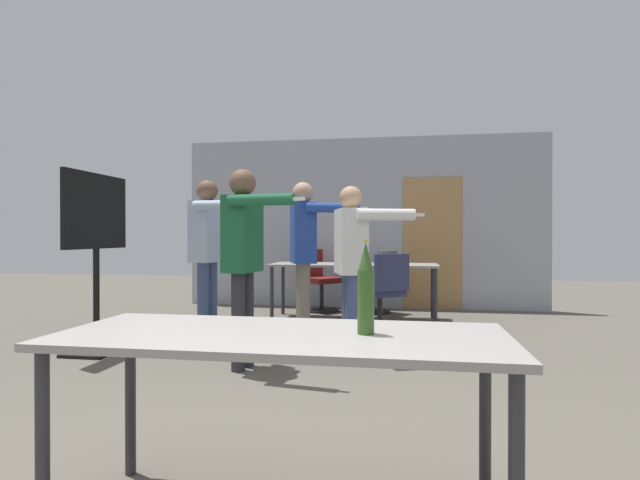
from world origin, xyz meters
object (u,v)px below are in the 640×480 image
at_px(tv_screen, 96,242).
at_px(beer_bottle, 366,290).
at_px(person_far_watching, 304,244).
at_px(person_right_polo, 208,242).
at_px(office_chair_mid_tucked, 318,282).
at_px(office_chair_side_rolled, 377,284).
at_px(office_chair_far_left, 383,296).
at_px(person_left_plaid, 352,254).
at_px(person_center_tall, 244,247).

height_order(tv_screen, beer_bottle, tv_screen).
bearing_deg(person_far_watching, person_right_polo, -99.10).
bearing_deg(person_right_polo, office_chair_mid_tucked, 168.19).
height_order(person_far_watching, office_chair_side_rolled, person_far_watching).
bearing_deg(office_chair_side_rolled, office_chair_far_left, -144.74).
xyz_separation_m(office_chair_side_rolled, office_chair_mid_tucked, (-0.89, 0.10, 0.01)).
bearing_deg(person_left_plaid, person_center_tall, -72.33).
bearing_deg(person_center_tall, office_chair_mid_tucked, -172.02).
relative_size(office_chair_side_rolled, office_chair_mid_tucked, 0.99).
distance_m(person_left_plaid, beer_bottle, 2.79).
distance_m(person_center_tall, person_far_watching, 1.35).
bearing_deg(office_chair_side_rolled, person_right_polo, 170.47).
distance_m(tv_screen, person_left_plaid, 2.49).
distance_m(tv_screen, office_chair_side_rolled, 3.96).
bearing_deg(office_chair_mid_tucked, person_right_polo, 19.99).
xyz_separation_m(person_left_plaid, office_chair_mid_tucked, (-0.79, 2.77, -0.53)).
bearing_deg(office_chair_side_rolled, person_center_tall, -166.82).
height_order(person_left_plaid, person_far_watching, person_far_watching).
xyz_separation_m(person_left_plaid, person_far_watching, (-0.60, 0.72, 0.09)).
bearing_deg(office_chair_mid_tucked, person_far_watching, 46.02).
relative_size(person_right_polo, office_chair_mid_tucked, 1.88).
bearing_deg(person_right_polo, office_chair_side_rolled, 149.79).
bearing_deg(person_far_watching, beer_bottle, -4.43).
relative_size(tv_screen, beer_bottle, 4.81).
bearing_deg(beer_bottle, office_chair_side_rolled, 92.44).
relative_size(person_left_plaid, person_far_watching, 0.93).
height_order(office_chair_side_rolled, office_chair_far_left, office_chair_far_left).
bearing_deg(person_center_tall, person_far_watching, 177.96).
distance_m(person_far_watching, beer_bottle, 3.61).
height_order(person_far_watching, beer_bottle, person_far_watching).
distance_m(person_right_polo, office_chair_far_left, 2.10).
bearing_deg(office_chair_far_left, person_right_polo, 165.02).
height_order(tv_screen, person_left_plaid, tv_screen).
xyz_separation_m(person_right_polo, beer_bottle, (1.98, -3.30, -0.14)).
bearing_deg(person_right_polo, person_far_watching, 109.25).
xyz_separation_m(person_center_tall, office_chair_mid_tucked, (0.07, 3.38, -0.61)).
bearing_deg(person_right_polo, tv_screen, -37.57).
xyz_separation_m(person_far_watching, office_chair_far_left, (0.85, 0.47, -0.61)).
xyz_separation_m(person_left_plaid, office_chair_far_left, (0.25, 1.19, -0.53)).
distance_m(tv_screen, office_chair_far_left, 3.15).
distance_m(tv_screen, office_chair_mid_tucked, 3.53).
distance_m(person_center_tall, office_chair_far_left, 2.19).
bearing_deg(person_left_plaid, office_chair_mid_tucked, 178.78).
height_order(person_center_tall, office_chair_side_rolled, person_center_tall).
relative_size(person_center_tall, person_right_polo, 0.97).
height_order(office_chair_side_rolled, office_chair_mid_tucked, office_chair_mid_tucked).
bearing_deg(beer_bottle, person_left_plaid, 96.79).
bearing_deg(person_center_tall, beer_bottle, 38.08).
distance_m(office_chair_mid_tucked, beer_bottle, 5.68).
height_order(person_right_polo, office_chair_far_left, person_right_polo).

